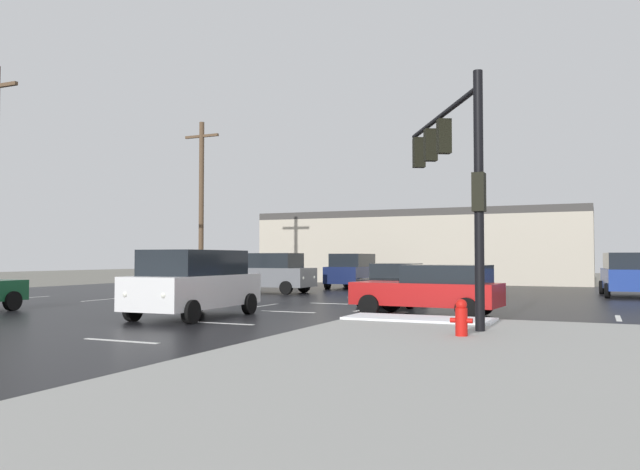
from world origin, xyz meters
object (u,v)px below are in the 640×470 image
(suv_blue, at_px, (627,273))
(suv_grey, at_px, (267,272))
(traffic_signal_mast, at_px, (452,162))
(suv_white, at_px, (195,282))
(fire_hydrant, at_px, (461,317))
(sedan_red, at_px, (431,289))
(sedan_black, at_px, (394,283))
(suv_navy, at_px, (353,270))
(utility_pole_far, at_px, (201,202))

(suv_blue, bearing_deg, suv_grey, 100.30)
(traffic_signal_mast, bearing_deg, suv_white, 65.02)
(fire_hydrant, xyz_separation_m, sedan_red, (-2.02, 5.58, 0.32))
(sedan_black, bearing_deg, suv_grey, -126.53)
(fire_hydrant, xyz_separation_m, suv_blue, (3.95, 18.97, 0.55))
(sedan_black, relative_size, suv_blue, 0.95)
(suv_blue, relative_size, suv_white, 1.01)
(sedan_red, xyz_separation_m, suv_blue, (5.97, 13.39, 0.24))
(suv_grey, distance_m, suv_navy, 6.70)
(sedan_black, distance_m, suv_grey, 9.72)
(utility_pole_far, bearing_deg, suv_blue, 7.41)
(suv_navy, xyz_separation_m, suv_white, (2.10, -18.89, 0.00))
(suv_blue, distance_m, utility_pole_far, 22.33)
(sedan_black, bearing_deg, fire_hydrant, 19.01)
(sedan_red, relative_size, suv_blue, 0.94)
(traffic_signal_mast, relative_size, suv_navy, 1.23)
(traffic_signal_mast, distance_m, suv_navy, 20.98)
(fire_hydrant, xyz_separation_m, suv_navy, (-10.54, 21.08, 0.55))
(sedan_red, bearing_deg, suv_navy, -56.26)
(fire_hydrant, height_order, suv_navy, suv_navy)
(suv_grey, relative_size, utility_pole_far, 0.51)
(suv_blue, bearing_deg, traffic_signal_mast, 160.06)
(suv_blue, distance_m, suv_navy, 14.64)
(suv_grey, height_order, utility_pole_far, utility_pole_far)
(sedan_black, relative_size, suv_grey, 0.96)
(traffic_signal_mast, bearing_deg, fire_hydrant, 165.69)
(fire_hydrant, distance_m, suv_grey, 19.60)
(fire_hydrant, height_order, sedan_red, sedan_red)
(fire_hydrant, distance_m, utility_pole_far, 24.47)
(suv_navy, relative_size, utility_pole_far, 0.51)
(fire_hydrant, bearing_deg, suv_white, 165.49)
(sedan_red, relative_size, utility_pole_far, 0.49)
(suv_blue, bearing_deg, fire_hydrant, 164.55)
(fire_hydrant, relative_size, suv_navy, 0.16)
(suv_white, xyz_separation_m, utility_pole_far, (-9.41, 13.95, 3.90))
(fire_hydrant, bearing_deg, utility_pole_far, 137.89)
(suv_grey, relative_size, suv_navy, 0.99)
(suv_grey, bearing_deg, sedan_red, -39.40)
(suv_navy, bearing_deg, fire_hydrant, -155.89)
(suv_grey, xyz_separation_m, suv_blue, (16.80, 4.19, 0.00))
(suv_grey, distance_m, suv_blue, 17.32)
(sedan_red, height_order, suv_blue, suv_blue)
(sedan_red, xyz_separation_m, suv_navy, (-8.52, 15.50, 0.24))
(suv_white, height_order, utility_pole_far, utility_pole_far)
(suv_navy, bearing_deg, suv_grey, 157.35)
(sedan_black, distance_m, suv_white, 8.58)
(suv_navy, bearing_deg, sedan_black, -154.31)
(sedan_black, bearing_deg, suv_blue, 131.57)
(traffic_signal_mast, xyz_separation_m, suv_navy, (-9.78, 18.27, -3.24))
(utility_pole_far, bearing_deg, fire_hydrant, -42.11)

